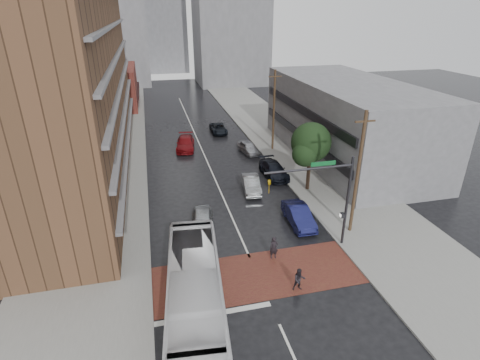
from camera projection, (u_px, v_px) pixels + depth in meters
ground at (260, 280)px, 24.95m from camera, size 160.00×160.00×0.00m
crosswalk at (257, 275)px, 25.39m from camera, size 14.00×5.00×0.02m
sidewalk_west at (108, 160)px, 44.52m from camera, size 9.00×90.00×0.15m
sidewalk_east at (289, 145)px, 49.49m from camera, size 9.00×90.00×0.15m
apartment_block at (60, 36)px, 37.30m from camera, size 10.00×44.00×28.00m
storefront_west at (114, 87)px, 68.60m from camera, size 8.00×16.00×7.00m
building_east at (346, 120)px, 44.31m from camera, size 11.00×26.00×9.00m
distant_tower_west at (103, 11)px, 84.16m from camera, size 18.00×16.00×32.00m
distant_tower_east at (230, 2)px, 84.07m from camera, size 16.00×14.00×36.00m
distant_tower_center at (164, 27)px, 103.86m from camera, size 12.00×10.00×24.00m
street_tree at (311, 145)px, 35.45m from camera, size 4.20×4.10×6.90m
signal_mast at (330, 191)px, 26.45m from camera, size 6.50×0.30×7.20m
utility_pole_near at (358, 174)px, 28.25m from camera, size 1.60×0.26×10.00m
utility_pole_far at (274, 110)px, 45.91m from camera, size 1.60×0.26×10.00m
transit_bus at (195, 299)px, 20.81m from camera, size 4.25×12.96×3.54m
pedestrian_a at (274, 248)px, 26.82m from camera, size 0.64×0.42×1.73m
pedestrian_b at (299, 280)px, 23.76m from camera, size 0.85×0.70×1.60m
car_travel_a at (202, 222)px, 30.31m from camera, size 2.51×4.76×1.54m
car_travel_b at (251, 184)px, 36.85m from camera, size 2.12×4.63×1.47m
car_travel_c at (185, 143)px, 47.93m from camera, size 2.97×5.67×1.57m
suv_travel at (218, 128)px, 54.40m from camera, size 2.27×4.73×1.30m
car_parked_near at (299, 215)px, 31.19m from camera, size 1.80×4.79×1.56m
car_parked_mid at (274, 170)px, 40.13m from camera, size 2.37×5.30×1.51m
car_parked_far at (248, 148)px, 46.65m from camera, size 2.35×4.43×1.43m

